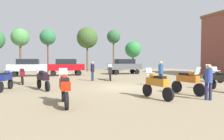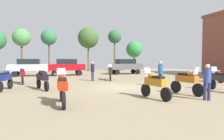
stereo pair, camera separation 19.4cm
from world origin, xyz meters
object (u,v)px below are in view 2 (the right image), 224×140
at_px(car_4, 126,65).
at_px(tree_6, 88,38).
at_px(motorcycle_8, 42,78).
at_px(motorcycle_1, 5,79).
at_px(car_1, 67,66).
at_px(motorcycle_11, 155,84).
at_px(motorcycle_12, 62,87).
at_px(tree_2, 115,37).
at_px(person_3, 160,72).
at_px(motorcycle_6, 187,81).
at_px(motorcycle_7, 22,75).
at_px(car_2, 29,66).
at_px(motorcycle_3, 213,73).
at_px(tree_7, 22,38).
at_px(person_2, 207,79).
at_px(motorcycle_9, 110,72).
at_px(motorcycle_13, 220,79).
at_px(tree_1, 49,38).
at_px(tree_5, 134,50).
at_px(person_1, 93,70).

relative_size(car_4, tree_6, 0.60).
bearing_deg(car_4, motorcycle_8, 136.85).
relative_size(motorcycle_1, car_1, 0.49).
bearing_deg(motorcycle_11, motorcycle_12, 169.49).
distance_m(motorcycle_1, tree_2, 23.30).
xyz_separation_m(motorcycle_12, person_3, (7.14, 4.04, 0.31)).
distance_m(motorcycle_6, motorcycle_7, 12.29).
bearing_deg(tree_2, car_2, -151.24).
distance_m(motorcycle_3, tree_7, 26.13).
distance_m(person_2, person_3, 5.20).
height_order(car_4, person_2, car_4).
xyz_separation_m(car_1, tree_7, (-5.78, 7.97, 4.01)).
relative_size(motorcycle_9, motorcycle_12, 0.93).
distance_m(motorcycle_6, motorcycle_13, 2.76).
xyz_separation_m(motorcycle_6, tree_1, (-6.76, 23.29, 4.53)).
relative_size(motorcycle_7, tree_5, 0.43).
bearing_deg(person_1, motorcycle_13, -98.08).
xyz_separation_m(motorcycle_6, motorcycle_9, (-1.54, 8.86, -0.01)).
relative_size(motorcycle_8, tree_7, 0.34).
distance_m(motorcycle_1, person_1, 7.47).
bearing_deg(tree_2, motorcycle_13, -92.58).
bearing_deg(tree_7, motorcycle_1, -86.96).
bearing_deg(motorcycle_7, motorcycle_11, -59.68).
distance_m(car_4, tree_6, 9.79).
bearing_deg(tree_2, person_3, -99.34).
xyz_separation_m(car_4, tree_1, (-9.62, 7.30, 4.10)).
height_order(motorcycle_3, motorcycle_6, motorcycle_6).
bearing_deg(motorcycle_6, tree_2, -111.33).
distance_m(motorcycle_9, person_2, 10.56).
bearing_deg(car_1, motorcycle_11, -170.03).
bearing_deg(tree_6, person_1, -100.10).
relative_size(motorcycle_6, car_2, 0.49).
height_order(motorcycle_7, tree_1, tree_1).
height_order(motorcycle_1, motorcycle_9, motorcycle_9).
bearing_deg(motorcycle_8, motorcycle_13, -38.71).
xyz_separation_m(motorcycle_1, motorcycle_12, (3.02, -5.23, 0.02)).
distance_m(person_2, tree_6, 26.09).
height_order(car_2, tree_6, tree_6).
bearing_deg(motorcycle_3, car_1, 135.39).
bearing_deg(motorcycle_12, tree_2, 67.28).
bearing_deg(person_1, car_2, 83.95).
relative_size(motorcycle_3, tree_1, 0.34).
distance_m(motorcycle_12, person_3, 8.21).
bearing_deg(car_4, car_1, 88.73).
bearing_deg(tree_1, tree_5, 1.01).
distance_m(motorcycle_7, motorcycle_13, 14.19).
xyz_separation_m(motorcycle_12, person_2, (6.45, -1.11, 0.23)).
distance_m(motorcycle_8, tree_7, 20.32).
relative_size(motorcycle_3, motorcycle_6, 1.02).
bearing_deg(car_1, person_2, -164.08).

